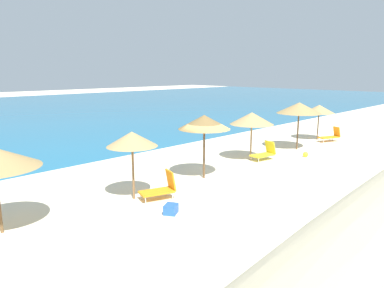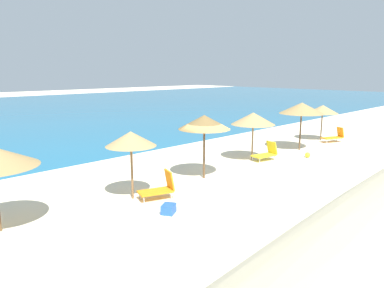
# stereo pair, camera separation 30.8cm
# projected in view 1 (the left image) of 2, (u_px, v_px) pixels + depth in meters

# --- Properties ---
(ground_plane) EXTENTS (160.00, 160.00, 0.00)m
(ground_plane) POSITION_uv_depth(u_px,v_px,m) (219.00, 181.00, 15.96)
(ground_plane) COLOR beige
(beach_umbrella_2) EXTENTS (1.90, 1.90, 2.61)m
(beach_umbrella_2) POSITION_uv_depth(u_px,v_px,m) (132.00, 139.00, 13.23)
(beach_umbrella_2) COLOR brown
(beach_umbrella_2) RESTS_ON ground_plane
(beach_umbrella_3) EXTENTS (2.33, 2.33, 2.89)m
(beach_umbrella_3) POSITION_uv_depth(u_px,v_px,m) (204.00, 122.00, 15.87)
(beach_umbrella_3) COLOR brown
(beach_umbrella_3) RESTS_ON ground_plane
(beach_umbrella_4) EXTENTS (2.36, 2.36, 2.63)m
(beach_umbrella_4) POSITION_uv_depth(u_px,v_px,m) (252.00, 118.00, 19.20)
(beach_umbrella_4) COLOR brown
(beach_umbrella_4) RESTS_ON ground_plane
(beach_umbrella_5) EXTENTS (2.69, 2.69, 2.93)m
(beach_umbrella_5) POSITION_uv_depth(u_px,v_px,m) (299.00, 108.00, 21.84)
(beach_umbrella_5) COLOR brown
(beach_umbrella_5) RESTS_ON ground_plane
(beach_umbrella_6) EXTENTS (2.14, 2.14, 2.49)m
(beach_umbrella_6) POSITION_uv_depth(u_px,v_px,m) (319.00, 109.00, 25.03)
(beach_umbrella_6) COLOR brown
(beach_umbrella_6) RESTS_ON ground_plane
(lounge_chair_0) EXTENTS (1.47, 1.06, 1.07)m
(lounge_chair_0) POSITION_uv_depth(u_px,v_px,m) (161.00, 188.00, 13.62)
(lounge_chair_0) COLOR orange
(lounge_chair_0) RESTS_ON ground_plane
(lounge_chair_2) EXTENTS (1.64, 1.14, 1.02)m
(lounge_chair_2) POSITION_uv_depth(u_px,v_px,m) (331.00, 136.00, 24.75)
(lounge_chair_2) COLOR orange
(lounge_chair_2) RESTS_ON ground_plane
(lounge_chair_3) EXTENTS (1.50, 0.92, 1.01)m
(lounge_chair_3) POSITION_uv_depth(u_px,v_px,m) (265.00, 153.00, 19.67)
(lounge_chair_3) COLOR yellow
(lounge_chair_3) RESTS_ON ground_plane
(beach_ball) EXTENTS (0.30, 0.30, 0.30)m
(beach_ball) POSITION_uv_depth(u_px,v_px,m) (305.00, 154.00, 20.34)
(beach_ball) COLOR yellow
(beach_ball) RESTS_ON ground_plane
(cooler_box) EXTENTS (0.63, 0.60, 0.32)m
(cooler_box) POSITION_uv_depth(u_px,v_px,m) (171.00, 209.00, 12.23)
(cooler_box) COLOR blue
(cooler_box) RESTS_ON ground_plane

